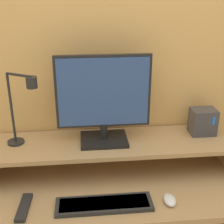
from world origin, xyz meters
name	(u,v)px	position (x,y,z in m)	size (l,w,h in m)	color
wall_back	(110,63)	(0.00, 0.60, 1.25)	(6.00, 0.05, 2.50)	#E5AD60
desk	(116,219)	(0.00, 0.28, 0.53)	(1.19, 0.56, 0.74)	tan
monitor_shelf	(114,145)	(0.00, 0.41, 0.88)	(1.19, 0.31, 0.16)	tan
monitor	(103,99)	(-0.05, 0.42, 1.12)	(0.45, 0.18, 0.43)	black
desk_lamp	(22,106)	(-0.42, 0.41, 1.11)	(0.18, 0.13, 0.36)	black
router_dock	(203,121)	(0.47, 0.45, 0.97)	(0.13, 0.10, 0.13)	#3D3D42
keyboard	(104,204)	(-0.07, 0.12, 0.75)	(0.41, 0.12, 0.02)	#282828
mouse	(170,200)	(0.21, 0.11, 0.76)	(0.05, 0.09, 0.03)	white
remote_control	(24,207)	(-0.41, 0.14, 0.75)	(0.05, 0.17, 0.02)	black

